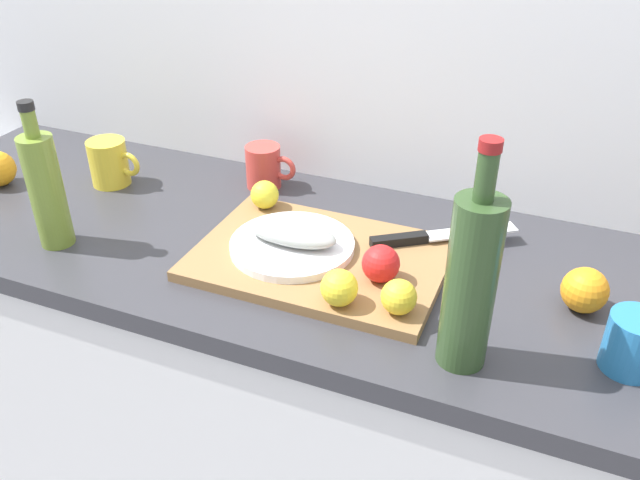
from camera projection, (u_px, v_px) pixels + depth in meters
name	position (u px, v px, depth m)	size (l,w,h in m)	color
back_wall	(384.00, 25.00, 1.33)	(3.20, 0.05, 2.50)	white
kitchen_counter	(322.00, 419.00, 1.49)	(2.00, 0.60, 0.90)	white
cutting_board	(320.00, 258.00, 1.22)	(0.45, 0.32, 0.02)	olive
white_plate	(292.00, 245.00, 1.22)	(0.23, 0.23, 0.01)	white
fish_fillet	(292.00, 233.00, 1.21)	(0.17, 0.07, 0.04)	#999E99
chef_knife	(426.00, 237.00, 1.25)	(0.25, 0.19, 0.02)	silver
lemon_0	(399.00, 297.00, 1.05)	(0.06, 0.06, 0.06)	yellow
lemon_1	(265.00, 195.00, 1.35)	(0.06, 0.06, 0.06)	yellow
lemon_2	(339.00, 288.00, 1.07)	(0.06, 0.06, 0.06)	yellow
tomato_0	(381.00, 264.00, 1.12)	(0.07, 0.07, 0.07)	red
olive_oil_bottle	(46.00, 189.00, 1.22)	(0.06, 0.06, 0.29)	olive
wine_bottle	(471.00, 281.00, 0.92)	(0.07, 0.07, 0.36)	#2D4723
coffee_mug_0	(265.00, 167.00, 1.46)	(0.12, 0.08, 0.10)	#CC3F38
coffee_mug_1	(636.00, 344.00, 0.96)	(0.12, 0.08, 0.09)	#2672B2
coffee_mug_2	(110.00, 163.00, 1.48)	(0.13, 0.09, 0.10)	yellow
orange_3	(585.00, 289.00, 1.09)	(0.08, 0.08, 0.08)	orange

